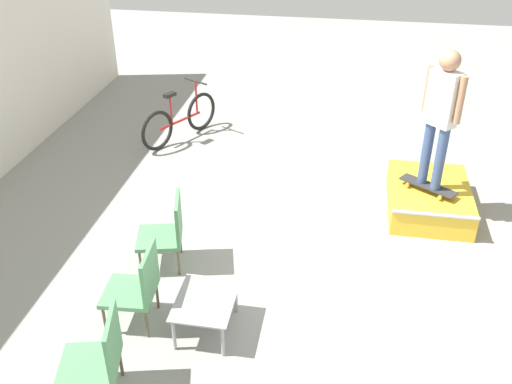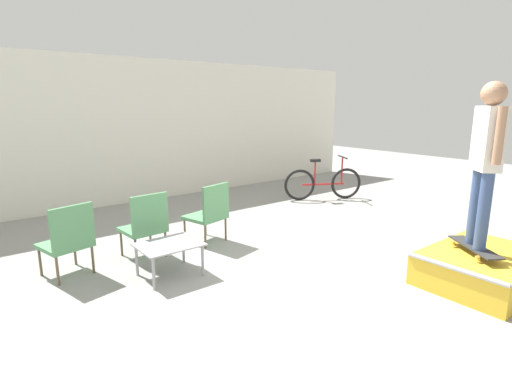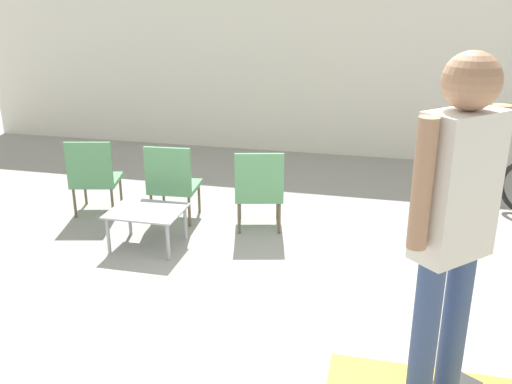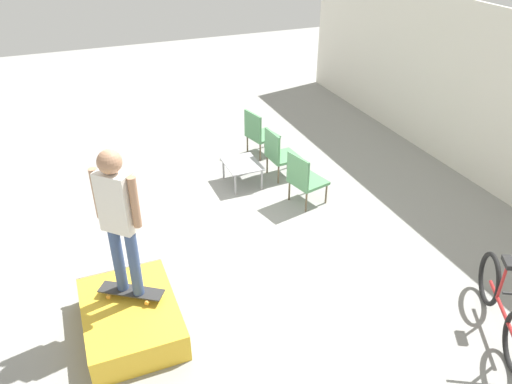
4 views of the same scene
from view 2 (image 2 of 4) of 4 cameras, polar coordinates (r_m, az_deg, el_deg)
The scene contains 10 objects.
ground_plane at distance 5.06m, azimuth 9.18°, elevation -11.88°, with size 24.00×24.00×0.00m, color gray.
house_wall_back at distance 8.92m, azimuth -15.60°, elevation 8.40°, with size 12.00×0.06×3.00m.
skate_ramp_box at distance 5.47m, azimuth 29.66°, elevation -9.38°, with size 1.48×1.07×0.40m.
skateboard_on_ramp at distance 5.28m, azimuth 28.76°, elevation -6.93°, with size 0.60×0.76×0.07m.
person_skater at distance 5.05m, azimuth 30.08°, elevation 5.05°, with size 0.43×0.43×1.84m.
coffee_table at distance 5.02m, azimuth -12.31°, elevation -7.78°, with size 0.74×0.59×0.41m.
patio_chair_left at distance 5.33m, azimuth -25.25°, elevation -6.03°, with size 0.63×0.63×0.92m.
patio_chair_center at distance 5.60m, azimuth -15.50°, elevation -4.40°, with size 0.56×0.56×0.92m.
patio_chair_right at distance 6.03m, azimuth -6.67°, elevation -2.79°, with size 0.63×0.63×0.92m.
bicycle at distance 8.87m, azimuth 9.56°, elevation 1.26°, with size 1.55×0.90×0.95m.
Camera 2 is at (-3.42, -3.09, 2.08)m, focal length 28.00 mm.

